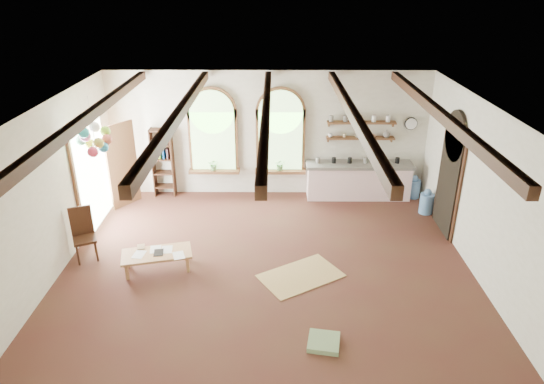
{
  "coord_description": "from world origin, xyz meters",
  "views": [
    {
      "loc": [
        0.15,
        -8.24,
        5.31
      ],
      "look_at": [
        0.1,
        0.6,
        1.31
      ],
      "focal_mm": 32.0,
      "sensor_mm": 36.0,
      "label": 1
    }
  ],
  "objects_px": {
    "side_chair": "(86,245)",
    "balloon_cluster": "(94,139)",
    "kitchen_counter": "(358,180)",
    "coffee_table": "(157,255)"
  },
  "relations": [
    {
      "from": "coffee_table",
      "to": "balloon_cluster",
      "type": "bearing_deg",
      "value": 140.36
    },
    {
      "from": "side_chair",
      "to": "balloon_cluster",
      "type": "height_order",
      "value": "balloon_cluster"
    },
    {
      "from": "side_chair",
      "to": "balloon_cluster",
      "type": "distance_m",
      "value": 2.13
    },
    {
      "from": "coffee_table",
      "to": "side_chair",
      "type": "distance_m",
      "value": 1.58
    },
    {
      "from": "balloon_cluster",
      "to": "coffee_table",
      "type": "bearing_deg",
      "value": -39.64
    },
    {
      "from": "coffee_table",
      "to": "balloon_cluster",
      "type": "distance_m",
      "value": 2.59
    },
    {
      "from": "kitchen_counter",
      "to": "balloon_cluster",
      "type": "height_order",
      "value": "balloon_cluster"
    },
    {
      "from": "kitchen_counter",
      "to": "coffee_table",
      "type": "relative_size",
      "value": 1.87
    },
    {
      "from": "side_chair",
      "to": "coffee_table",
      "type": "bearing_deg",
      "value": -14.77
    },
    {
      "from": "coffee_table",
      "to": "balloon_cluster",
      "type": "height_order",
      "value": "balloon_cluster"
    }
  ]
}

